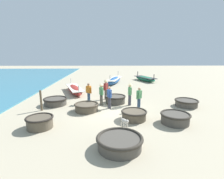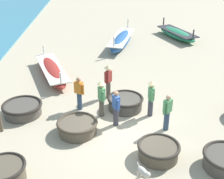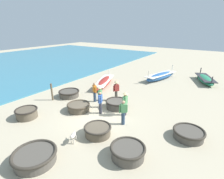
% 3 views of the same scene
% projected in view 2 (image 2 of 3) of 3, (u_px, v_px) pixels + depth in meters
% --- Properties ---
extents(ground_plane, '(80.00, 80.00, 0.00)m').
position_uv_depth(ground_plane, '(121.00, 131.00, 12.56)').
color(ground_plane, tan).
extents(coracle_beside_post, '(1.41, 1.41, 0.62)m').
position_uv_depth(coracle_beside_post, '(4.00, 172.00, 9.90)').
color(coracle_beside_post, brown).
rests_on(coracle_beside_post, ground).
extents(coracle_nearest, '(1.62, 1.62, 0.59)m').
position_uv_depth(coracle_nearest, '(125.00, 102.00, 13.99)').
color(coracle_nearest, '#4C473F').
rests_on(coracle_nearest, ground).
extents(coracle_far_right, '(1.74, 1.74, 0.53)m').
position_uv_depth(coracle_far_right, '(22.00, 109.00, 13.56)').
color(coracle_far_right, '#4C473F').
rests_on(coracle_far_right, ground).
extents(coracle_upturned, '(1.63, 1.63, 0.53)m').
position_uv_depth(coracle_upturned, '(77.00, 127.00, 12.31)').
color(coracle_upturned, brown).
rests_on(coracle_upturned, ground).
extents(coracle_tilted, '(1.52, 1.52, 0.55)m').
position_uv_depth(coracle_tilted, '(158.00, 150.00, 10.94)').
color(coracle_tilted, brown).
rests_on(coracle_tilted, ground).
extents(long_boat_red_hull, '(2.27, 5.07, 1.34)m').
position_uv_depth(long_boat_red_hull, '(121.00, 40.00, 21.87)').
color(long_boat_red_hull, '#285693').
rests_on(long_boat_red_hull, ground).
extents(long_boat_ochre_hull, '(2.69, 4.86, 1.10)m').
position_uv_depth(long_boat_ochre_hull, '(52.00, 71.00, 17.22)').
color(long_boat_ochre_hull, maroon).
rests_on(long_boat_ochre_hull, ground).
extents(long_boat_green_hull, '(2.71, 4.22, 1.13)m').
position_uv_depth(long_boat_green_hull, '(177.00, 34.00, 23.43)').
color(long_boat_green_hull, '#237551').
rests_on(long_boat_green_hull, ground).
extents(fisherman_by_coracle, '(0.33, 0.50, 1.57)m').
position_uv_depth(fisherman_by_coracle, '(116.00, 107.00, 12.57)').
color(fisherman_by_coracle, '#383842').
rests_on(fisherman_by_coracle, ground).
extents(fisherman_hauling, '(0.47, 0.36, 1.57)m').
position_uv_depth(fisherman_hauling, '(79.00, 93.00, 13.73)').
color(fisherman_hauling, '#2D425B').
rests_on(fisherman_hauling, ground).
extents(fisherman_standing_right, '(0.40, 0.40, 1.57)m').
position_uv_depth(fisherman_standing_right, '(167.00, 112.00, 12.28)').
color(fisherman_standing_right, '#2D425B').
rests_on(fisherman_standing_right, ground).
extents(fisherman_with_hat, '(0.36, 0.50, 1.67)m').
position_uv_depth(fisherman_with_hat, '(102.00, 96.00, 13.16)').
color(fisherman_with_hat, '#4C473D').
rests_on(fisherman_with_hat, ground).
extents(fisherman_crouching, '(0.36, 0.53, 1.67)m').
position_uv_depth(fisherman_crouching, '(151.00, 96.00, 13.18)').
color(fisherman_crouching, '#383842').
rests_on(fisherman_crouching, ground).
extents(fisherman_standing_left, '(0.37, 0.46, 1.67)m').
position_uv_depth(fisherman_standing_left, '(108.00, 79.00, 14.70)').
color(fisherman_standing_left, '#4C473D').
rests_on(fisherman_standing_left, ground).
extents(dog, '(0.43, 0.62, 0.55)m').
position_uv_depth(dog, '(144.00, 173.00, 9.82)').
color(dog, beige).
rests_on(dog, ground).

